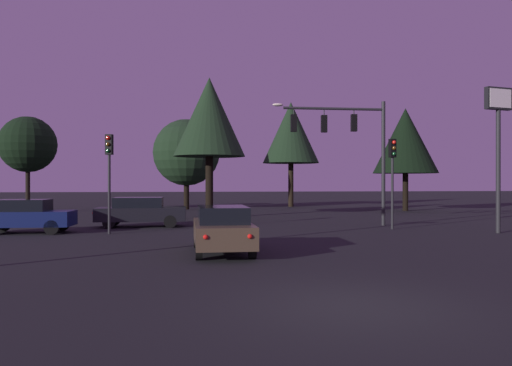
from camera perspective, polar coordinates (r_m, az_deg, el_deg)
The scene contains 13 objects.
ground_plane at distance 33.65m, azimuth -2.24°, elevation -3.81°, with size 168.00×168.00×0.00m, color black.
traffic_signal_mast_arm at distance 26.71m, azimuth 10.53°, elevation 5.23°, with size 6.05×0.38×6.58m.
traffic_light_corner_left at distance 25.12m, azimuth 15.37°, elevation 1.96°, with size 0.34×0.38×4.40m.
traffic_light_corner_right at distance 22.97m, azimuth -16.47°, elevation 2.16°, with size 0.35×0.38×4.42m.
car_nearside_lane at distance 16.28m, azimuth -3.88°, elevation -5.21°, with size 1.84×4.47×1.52m.
car_crossing_left at distance 24.71m, azimuth -24.87°, elevation -3.40°, with size 4.14×1.90×1.52m.
car_crossing_right at distance 26.25m, azimuth -13.06°, elevation -3.18°, with size 4.59×1.83×1.52m.
store_sign_illuminated at distance 25.10m, azimuth 26.00°, elevation 5.89°, with size 1.42×0.55×6.57m.
tree_behind_sign at distance 41.27m, azimuth -24.67°, elevation 4.02°, with size 4.21×4.21×7.24m.
tree_left_far at distance 42.21m, azimuth -7.97°, elevation 3.47°, with size 5.58×5.58×7.57m.
tree_center_horizon at distance 46.61m, azimuth 4.01°, elevation 5.75°, with size 5.24×5.24×9.75m.
tree_right_cluster at distance 41.48m, azimuth 16.74°, elevation 4.64°, with size 5.10×5.10×8.19m.
tree_lot_edge at distance 32.13m, azimuth -5.37°, elevation 7.48°, with size 4.58×4.58×8.98m.
Camera 1 is at (-2.99, -8.94, 2.31)m, focal length 34.93 mm.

